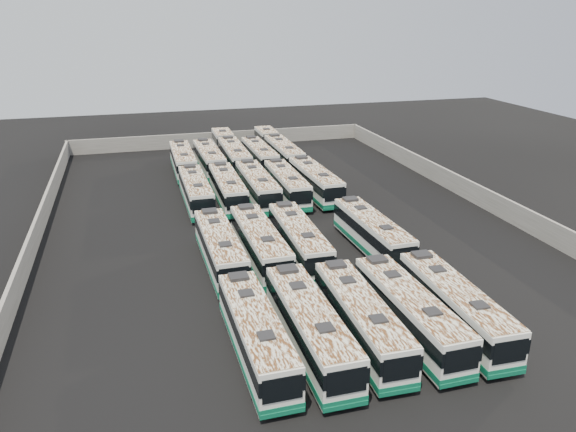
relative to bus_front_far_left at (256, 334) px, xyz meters
The scene contains 21 objects.
ground 21.77m from the bus_front_far_left, 70.76° to the left, with size 140.00×140.00×0.00m, color black.
perimeter_wall 21.72m from the bus_front_far_left, 70.76° to the left, with size 45.20×73.20×2.20m.
bus_front_far_left is the anchor object (origin of this frame).
bus_front_left 3.36m from the bus_front_far_left, ahead, with size 2.60×12.17×3.43m.
bus_front_center 6.76m from the bus_front_far_left, ahead, with size 2.77×11.84×3.32m.
bus_front_right 10.05m from the bus_front_far_left, ahead, with size 2.72×11.97×3.36m.
bus_front_far_right 13.32m from the bus_front_far_left, ahead, with size 2.80×11.94×3.35m.
bus_midfront_far_left 13.21m from the bus_front_far_left, 90.05° to the left, with size 2.66×11.96×3.36m.
bus_midfront_left 13.66m from the bus_front_far_left, 75.98° to the left, with size 2.73×12.17×3.42m.
bus_midfront_center 14.82m from the bus_front_far_left, 63.15° to the left, with size 2.75×11.96×3.36m.
bus_midfront_far_right 18.71m from the bus_front_far_left, 44.59° to the left, with size 2.78×11.85×3.32m.
bus_midback_far_left 29.19m from the bus_front_far_left, 90.05° to the left, with size 2.51×11.77×3.31m.
bus_midback_left 29.39m from the bus_front_far_left, 83.30° to the left, with size 2.64×11.84×3.33m.
bus_midback_center 29.75m from the bus_front_far_left, 77.02° to the left, with size 2.60×12.17×3.43m.
bus_midback_right 30.71m from the bus_front_far_left, 70.94° to the left, with size 2.63×11.78×3.31m.
bus_midback_far_right 32.08m from the bus_front_far_left, 65.30° to the left, with size 2.83×12.14×3.40m.
bus_back_far_left 42.53m from the bus_front_far_left, 90.04° to the left, with size 2.62×11.86×3.34m.
bus_back_left 42.56m from the bus_front_far_left, 85.51° to the left, with size 2.72×11.92×3.35m.
bus_back_center 46.33m from the bus_front_far_left, 81.64° to the left, with size 2.84×18.91×3.42m.
bus_back_right 43.73m from the bus_front_far_left, 76.69° to the left, with size 2.63×11.69×3.29m.
bus_back_far_right 47.55m from the bus_front_far_left, 73.65° to the left, with size 2.57×18.67×3.39m.
Camera 1 is at (-13.19, -49.00, 19.97)m, focal length 35.00 mm.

